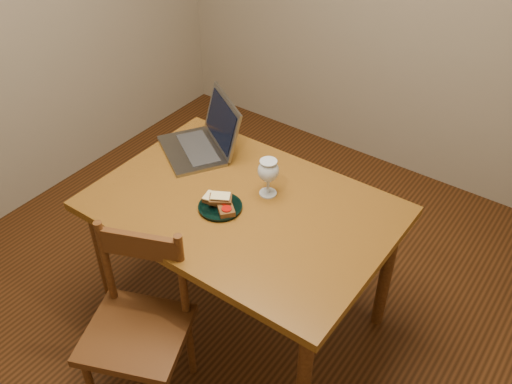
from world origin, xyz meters
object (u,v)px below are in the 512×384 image
Objects in this scene: laptop at (206,137)px; table at (243,220)px; plate at (220,207)px; milk_glass at (268,177)px; chair at (137,321)px.

table is at bearing 1.16° from laptop.
laptop reaches higher than plate.
table is 0.14m from plate.
chair is at bearing -101.34° from milk_glass.
plate is 0.40× the size of laptop.
milk_glass reaches higher than plate.
chair is 0.96m from laptop.
chair is 1.09× the size of laptop.
chair is (-0.10, -0.60, -0.18)m from table.
table is 2.47× the size of chair.
chair is 0.59m from plate.
laptop is at bearing 87.60° from chair.
laptop is (-0.41, 0.25, 0.16)m from table.
plate is 1.06× the size of milk_glass.
plate is at bearing -129.44° from table.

